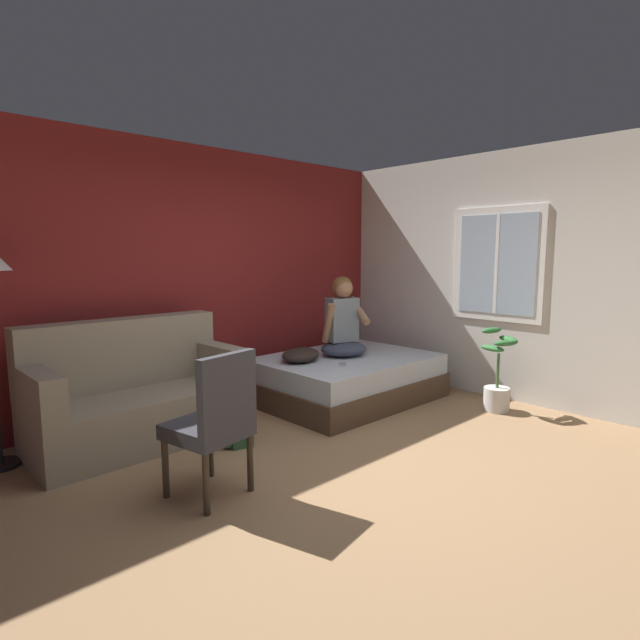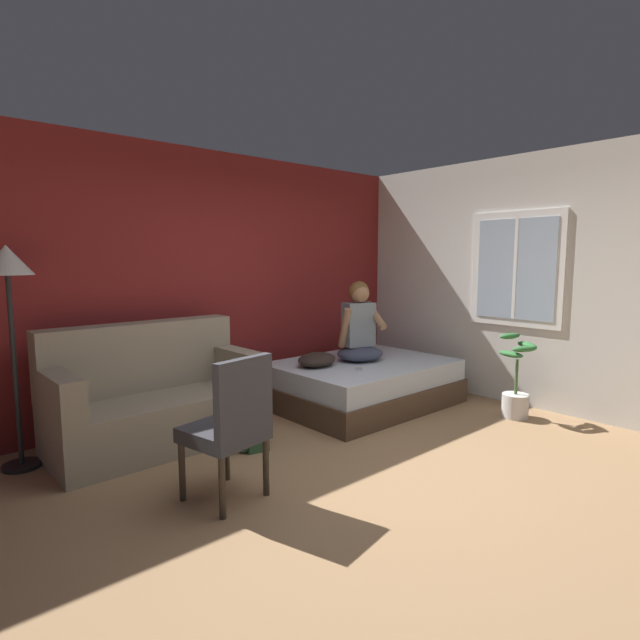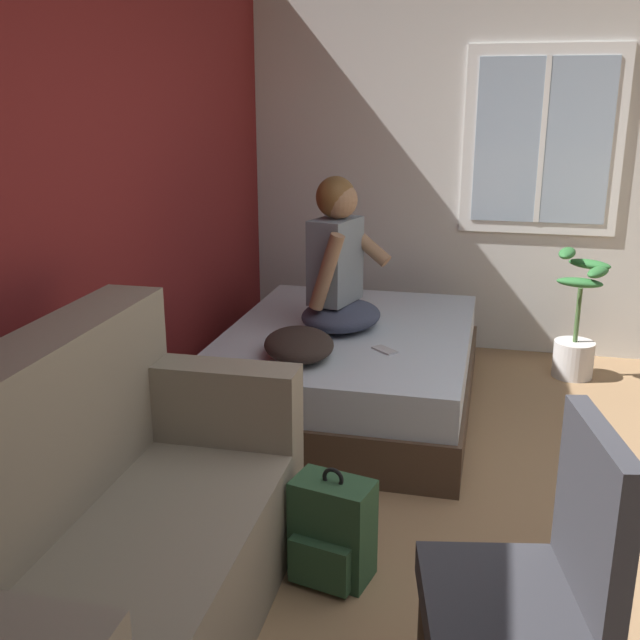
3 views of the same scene
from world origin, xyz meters
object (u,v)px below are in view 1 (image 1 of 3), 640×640
object	(u,v)px
bed	(347,378)
side_chair	(214,419)
couch	(135,396)
cell_phone	(343,364)
potted_plant	(497,382)
backpack	(236,421)
throw_pillow	(301,355)
person_seated	(343,324)

from	to	relation	value
bed	side_chair	distance (m)	2.47
bed	couch	bearing A→B (deg)	170.08
cell_phone	potted_plant	size ratio (longest dim) A/B	0.17
backpack	throw_pillow	world-z (taller)	throw_pillow
side_chair	person_seated	xyz separation A→B (m)	(2.26, 1.03, 0.30)
bed	backpack	xyz separation A→B (m)	(-1.63, -0.26, -0.04)
couch	person_seated	bearing A→B (deg)	-8.21
couch	throw_pillow	xyz separation A→B (m)	(1.68, -0.23, 0.16)
couch	side_chair	bearing A→B (deg)	-91.85
side_chair	person_seated	bearing A→B (deg)	24.38
backpack	cell_phone	bearing A→B (deg)	0.02
person_seated	potted_plant	size ratio (longest dim) A/B	1.03
bed	backpack	distance (m)	1.65
couch	person_seated	xyz separation A→B (m)	(2.22, -0.32, 0.44)
bed	backpack	size ratio (longest dim) A/B	4.17
person_seated	backpack	bearing A→B (deg)	-168.77
side_chair	cell_phone	xyz separation A→B (m)	(1.93, 0.70, -0.05)
bed	couch	size ratio (longest dim) A/B	1.11
cell_phone	potted_plant	bearing A→B (deg)	-2.02
potted_plant	cell_phone	bearing A→B (deg)	136.67
couch	backpack	world-z (taller)	couch
bed	side_chair	size ratio (longest dim) A/B	1.95
cell_phone	potted_plant	distance (m)	1.59
person_seated	bed	bearing A→B (deg)	-94.35
couch	potted_plant	xyz separation A→B (m)	(3.03, -1.73, -0.09)
bed	couch	xyz separation A→B (m)	(-2.21, 0.39, 0.16)
bed	cell_phone	bearing A→B (deg)	-141.98
bed	potted_plant	bearing A→B (deg)	-58.59
person_seated	potted_plant	distance (m)	1.71
side_chair	backpack	size ratio (longest dim) A/B	2.14
person_seated	potted_plant	world-z (taller)	person_seated
couch	potted_plant	size ratio (longest dim) A/B	2.01
backpack	potted_plant	world-z (taller)	potted_plant
bed	cell_phone	size ratio (longest dim) A/B	13.26
potted_plant	bed	bearing A→B (deg)	121.41
potted_plant	side_chair	bearing A→B (deg)	172.88
potted_plant	throw_pillow	bearing A→B (deg)	131.98
couch	throw_pillow	world-z (taller)	couch
cell_phone	bed	bearing A→B (deg)	79.33
couch	potted_plant	distance (m)	3.49
side_chair	person_seated	world-z (taller)	person_seated
person_seated	cell_phone	distance (m)	0.58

